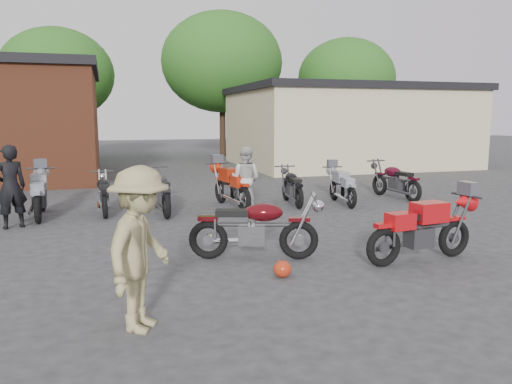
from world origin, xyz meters
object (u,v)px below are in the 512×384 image
object	(u,v)px
person_dark	(10,187)
helmet	(282,269)
row_bike_7	(395,179)
row_bike_2	(104,192)
row_bike_6	(342,185)
sportbike	(423,226)
row_bike_4	(231,184)
row_bike_1	(39,192)
vintage_motorcycle	(256,224)
person_tan	(141,249)
row_bike_5	(292,185)
row_bike_3	(161,189)
person_light	(246,179)

from	to	relation	value
person_dark	helmet	bearing A→B (deg)	109.00
person_dark	row_bike_7	size ratio (longest dim) A/B	0.88
helmet	row_bike_2	distance (m)	6.41
row_bike_7	row_bike_6	bearing A→B (deg)	93.92
sportbike	helmet	bearing A→B (deg)	175.81
row_bike_4	row_bike_7	xyz separation A→B (m)	(4.84, 0.00, -0.03)
row_bike_1	sportbike	bearing A→B (deg)	-134.68
vintage_motorcycle	person_tan	size ratio (longest dim) A/B	1.13
vintage_motorcycle	sportbike	bearing A→B (deg)	-1.43
row_bike_1	row_bike_7	xyz separation A→B (m)	(9.44, -0.05, -0.02)
helmet	row_bike_1	bearing A→B (deg)	124.11
sportbike	row_bike_2	size ratio (longest dim) A/B	1.09
row_bike_6	sportbike	bearing A→B (deg)	173.42
person_tan	row_bike_5	bearing A→B (deg)	-2.67
person_dark	row_bike_4	size ratio (longest dim) A/B	0.85
person_dark	row_bike_3	size ratio (longest dim) A/B	0.87
row_bike_5	row_bike_7	xyz separation A→B (m)	(3.16, 0.03, 0.04)
row_bike_2	row_bike_6	xyz separation A→B (m)	(6.15, -0.49, -0.01)
row_bike_2	row_bike_5	size ratio (longest dim) A/B	0.99
row_bike_4	row_bike_1	bearing A→B (deg)	79.97
helmet	row_bike_7	size ratio (longest dim) A/B	0.14
helmet	row_bike_2	world-z (taller)	row_bike_2
row_bike_5	row_bike_6	size ratio (longest dim) A/B	1.02
person_tan	row_bike_2	world-z (taller)	person_tan
person_dark	row_bike_7	distance (m)	9.92
vintage_motorcycle	person_dark	size ratio (longest dim) A/B	1.17
sportbike	row_bike_1	size ratio (longest dim) A/B	0.97
person_tan	row_bike_6	bearing A→B (deg)	-11.13
vintage_motorcycle	row_bike_2	distance (m)	5.44
person_tan	row_bike_6	size ratio (longest dim) A/B	1.01
person_dark	row_bike_4	xyz separation A→B (m)	(5.02, 1.05, -0.28)
row_bike_2	row_bike_6	size ratio (longest dim) A/B	1.02
row_bike_3	person_tan	bearing A→B (deg)	169.78
person_tan	row_bike_1	distance (m)	7.32
helmet	row_bike_6	distance (m)	6.52
sportbike	row_bike_1	bearing A→B (deg)	131.24
sportbike	person_dark	world-z (taller)	person_dark
helmet	row_bike_7	world-z (taller)	row_bike_7
person_tan	sportbike	bearing A→B (deg)	-43.58
vintage_motorcycle	person_light	distance (m)	4.39
vintage_motorcycle	row_bike_7	xyz separation A→B (m)	(5.59, 4.76, -0.02)
vintage_motorcycle	row_bike_1	size ratio (longest dim) A/B	0.99
helmet	person_light	distance (m)	5.40
person_light	row_bike_4	xyz separation A→B (m)	(-0.25, 0.50, -0.20)
person_dark	row_bike_3	bearing A→B (deg)	170.11
sportbike	person_light	size ratio (longest dim) A/B	1.25
vintage_motorcycle	person_tan	xyz separation A→B (m)	(-1.99, -2.26, 0.31)
row_bike_7	person_tan	bearing A→B (deg)	125.35
person_dark	row_bike_5	bearing A→B (deg)	164.91
person_dark	row_bike_5	world-z (taller)	person_dark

